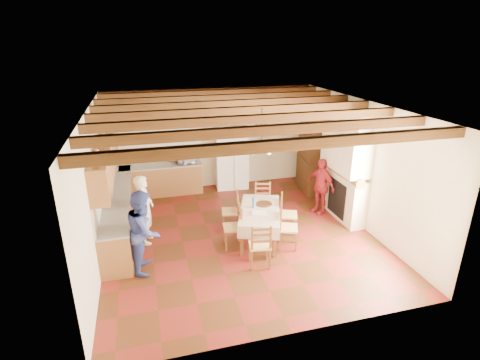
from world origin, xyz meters
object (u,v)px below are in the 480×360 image
(dining_table, at_px, (260,213))
(chair_left_far, at_px, (230,211))
(chair_end_near, at_px, (260,244))
(person_woman_red, at_px, (320,186))
(chair_right_near, at_px, (288,227))
(chair_right_far, at_px, (288,214))
(person_man, at_px, (145,209))
(hutch, at_px, (311,154))
(microwave, at_px, (185,158))
(chair_left_near, at_px, (233,226))
(chair_end_far, at_px, (263,202))
(person_woman_blue, at_px, (144,231))
(refrigerator, at_px, (231,157))

(dining_table, height_order, chair_left_far, chair_left_far)
(chair_end_near, relative_size, person_woman_red, 0.65)
(dining_table, distance_m, chair_right_near, 0.72)
(chair_right_far, xyz_separation_m, person_man, (-3.22, 0.43, 0.31))
(hutch, height_order, microwave, hutch)
(chair_left_near, xyz_separation_m, chair_end_far, (1.05, 1.06, 0.00))
(chair_right_near, relative_size, chair_end_near, 1.00)
(chair_left_near, bearing_deg, chair_right_near, 79.98)
(chair_right_far, height_order, person_woman_red, person_woman_red)
(person_man, height_order, person_woman_blue, person_woman_blue)
(person_woman_blue, xyz_separation_m, microwave, (1.29, 3.77, 0.22))
(chair_left_near, xyz_separation_m, person_woman_blue, (-1.86, -0.37, 0.35))
(chair_end_near, height_order, microwave, microwave)
(dining_table, bearing_deg, person_woman_blue, -168.26)
(chair_left_far, height_order, person_woman_blue, person_woman_blue)
(dining_table, bearing_deg, chair_right_far, 8.57)
(chair_left_far, xyz_separation_m, person_man, (-1.96, -0.08, 0.31))
(dining_table, bearing_deg, chair_left_near, -166.92)
(microwave, bearing_deg, chair_end_near, -90.29)
(chair_end_far, bearing_deg, chair_right_near, -72.35)
(chair_left_far, bearing_deg, chair_right_far, 78.51)
(refrigerator, distance_m, chair_right_near, 3.87)
(person_woman_red, bearing_deg, person_woman_blue, -95.35)
(hutch, relative_size, chair_left_near, 2.39)
(hutch, distance_m, chair_end_far, 2.56)
(dining_table, height_order, chair_right_near, chair_right_near)
(chair_right_far, height_order, chair_end_far, same)
(refrigerator, height_order, microwave, refrigerator)
(chair_left_far, distance_m, person_woman_red, 2.50)
(refrigerator, height_order, chair_right_near, refrigerator)
(chair_right_near, bearing_deg, dining_table, 66.83)
(chair_right_near, bearing_deg, chair_left_far, 64.19)
(chair_left_near, bearing_deg, chair_right_far, 107.10)
(refrigerator, bearing_deg, chair_end_far, -80.75)
(chair_left_far, bearing_deg, chair_end_near, 17.59)
(refrigerator, height_order, chair_right_far, refrigerator)
(hutch, bearing_deg, chair_right_near, -114.90)
(chair_end_far, relative_size, person_man, 0.60)
(chair_right_far, bearing_deg, hutch, -13.82)
(chair_end_near, bearing_deg, microwave, -68.48)
(chair_right_near, relative_size, chair_end_far, 1.00)
(chair_end_near, relative_size, person_man, 0.60)
(chair_end_far, relative_size, person_woman_blue, 0.58)
(refrigerator, distance_m, chair_end_near, 4.40)
(chair_end_near, height_order, chair_end_far, same)
(person_man, bearing_deg, chair_left_far, -81.84)
(chair_right_near, height_order, chair_end_near, same)
(chair_end_far, bearing_deg, microwave, 137.83)
(chair_left_near, relative_size, person_woman_blue, 0.58)
(chair_left_far, distance_m, microwave, 2.77)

